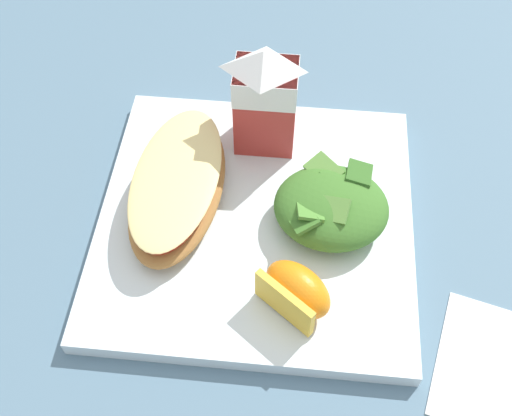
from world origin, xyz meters
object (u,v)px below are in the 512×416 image
at_px(green_salad_pile, 331,210).
at_px(milk_carton, 263,95).
at_px(orange_wedge_front, 296,291).
at_px(cheesy_pizza_bread, 178,185).
at_px(white_plate, 256,220).
at_px(paper_napkin, 508,372).

distance_m(green_salad_pile, milk_carton, 0.12).
bearing_deg(milk_carton, orange_wedge_front, -76.35).
xyz_separation_m(green_salad_pile, orange_wedge_front, (-0.03, -0.08, -0.00)).
xyz_separation_m(cheesy_pizza_bread, green_salad_pile, (0.14, -0.02, 0.00)).
distance_m(white_plate, orange_wedge_front, 0.10).
distance_m(white_plate, cheesy_pizza_bread, 0.08).
distance_m(white_plate, green_salad_pile, 0.07).
bearing_deg(paper_napkin, green_salad_pile, 141.02).
relative_size(white_plate, paper_napkin, 2.55).
bearing_deg(milk_carton, green_salad_pile, -54.36).
height_order(green_salad_pile, paper_napkin, green_salad_pile).
relative_size(milk_carton, paper_napkin, 1.00).
bearing_deg(milk_carton, cheesy_pizza_bread, -131.26).
bearing_deg(white_plate, green_salad_pile, -3.44).
distance_m(milk_carton, paper_napkin, 0.31).
bearing_deg(cheesy_pizza_bread, paper_napkin, -25.33).
relative_size(cheesy_pizza_bread, milk_carton, 1.59).
distance_m(green_salad_pile, paper_napkin, 0.19).
bearing_deg(cheesy_pizza_bread, green_salad_pile, -6.67).
relative_size(white_plate, milk_carton, 2.55).
xyz_separation_m(green_salad_pile, paper_napkin, (0.15, -0.12, -0.03)).
bearing_deg(paper_napkin, orange_wedge_front, 167.81).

